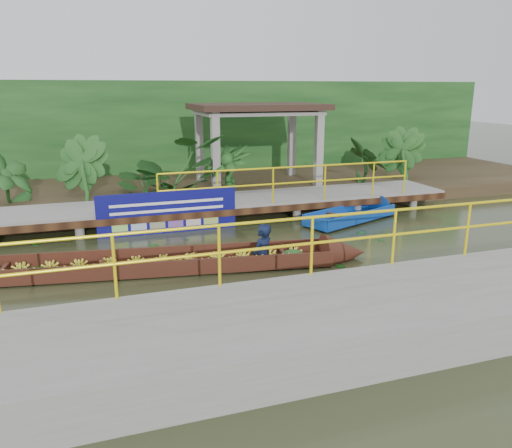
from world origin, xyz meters
name	(u,v)px	position (x,y,z in m)	size (l,w,h in m)	color
ground	(221,259)	(0.00, 0.00, 0.00)	(80.00, 80.00, 0.00)	#2F3219
land_strip	(168,188)	(0.00, 7.50, 0.23)	(30.00, 8.00, 0.45)	#2E2517
far_dock	(191,205)	(0.02, 3.43, 0.48)	(16.00, 2.06, 1.66)	gray
near_dock	(354,320)	(1.00, -4.20, 0.30)	(18.00, 2.40, 1.73)	gray
pavilion	(257,115)	(3.00, 6.30, 2.82)	(4.40, 3.00, 3.00)	gray
foliage_backdrop	(156,133)	(0.00, 10.00, 2.00)	(30.00, 0.80, 4.00)	#123A15
vendor_boat	(165,260)	(-1.27, -0.28, 0.22)	(9.57, 2.34, 2.05)	#3A1B0F
moored_blue_boat	(368,212)	(5.13, 2.29, 0.15)	(3.58, 2.14, 0.84)	#0D3995
blue_banner	(168,213)	(-0.77, 2.48, 0.56)	(3.65, 0.04, 1.14)	#0D0C65
tropical_plants	(218,162)	(1.33, 5.30, 1.41)	(14.54, 1.54, 1.93)	#123A15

